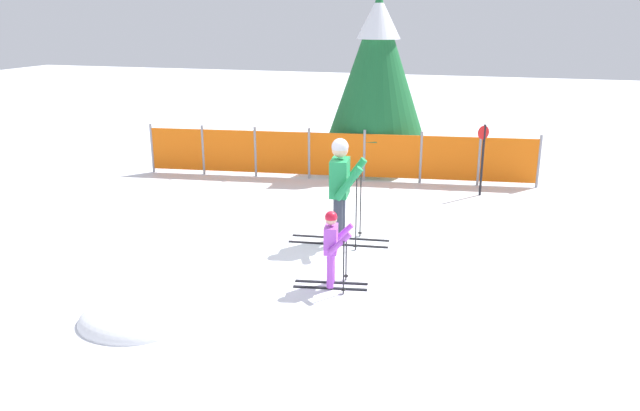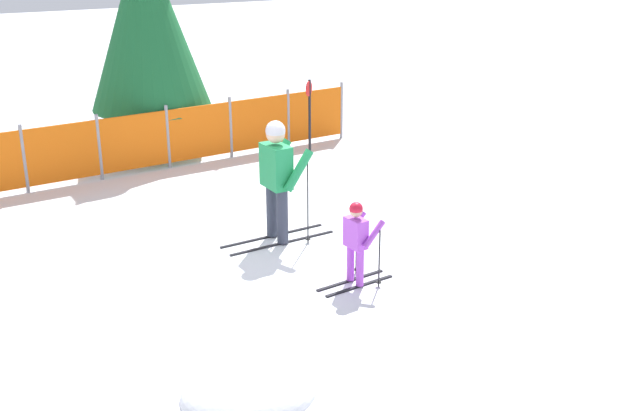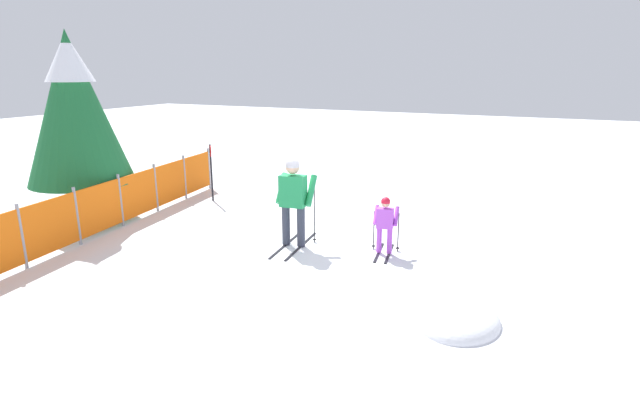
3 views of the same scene
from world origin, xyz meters
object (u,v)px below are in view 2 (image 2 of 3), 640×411
at_px(skier_child, 357,237).
at_px(trail_marker, 309,110).
at_px(skier_adult, 278,171).
at_px(conifer_far, 146,17).
at_px(safety_fence, 134,142).

relative_size(skier_child, trail_marker, 0.74).
distance_m(skier_adult, trail_marker, 4.07).
relative_size(skier_adult, conifer_far, 0.42).
bearing_deg(skier_child, skier_adult, 90.95).
height_order(safety_fence, conifer_far, conifer_far).
relative_size(skier_adult, trail_marker, 1.17).
bearing_deg(skier_child, safety_fence, 94.53).
relative_size(safety_fence, trail_marker, 5.92).
xyz_separation_m(skier_adult, conifer_far, (-0.47, 5.09, 1.53)).
relative_size(skier_adult, safety_fence, 0.20).
xyz_separation_m(skier_child, trail_marker, (1.74, 5.23, 0.28)).
height_order(skier_adult, trail_marker, skier_adult).
distance_m(skier_child, safety_fence, 5.82).
bearing_deg(skier_child, trail_marker, 61.64).
relative_size(conifer_far, trail_marker, 2.80).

